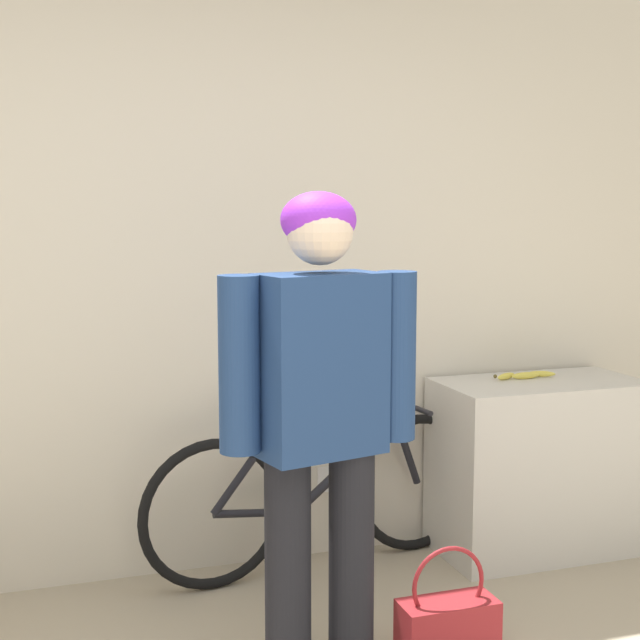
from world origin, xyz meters
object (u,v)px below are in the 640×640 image
Objects in this scene: bicycle at (321,492)px; banana at (524,375)px; handbag at (448,627)px; person at (320,403)px.

banana is at bearing -9.42° from bicycle.
bicycle is 1.09m from banana.
banana is at bearing 47.39° from handbag.
person is 1.56m from banana.
handbag is (0.16, -0.93, -0.22)m from bicycle.
bicycle is at bearing 99.83° from handbag.
person is 0.95m from handbag.
banana reaches higher than bicycle.
person is at bearing -115.99° from bicycle.
banana is (0.98, -0.03, 0.47)m from bicycle.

